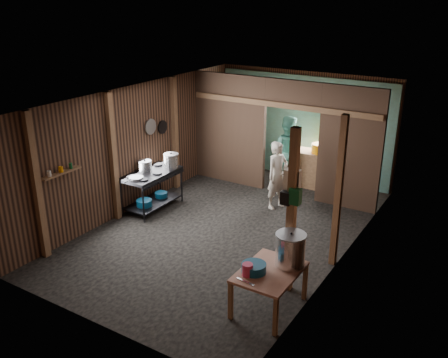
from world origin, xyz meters
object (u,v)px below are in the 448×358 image
Objects in this scene: prep_table at (269,290)px; yellow_tub at (320,148)px; stock_pot at (290,250)px; pink_bucket at (248,270)px; cook at (277,175)px; gas_range at (152,190)px; stove_pot_large at (171,161)px.

yellow_tub reaches higher than prep_table.
pink_bucket is at bearing -123.90° from stock_pot.
yellow_tub is (-1.18, 4.87, 0.64)m from prep_table.
pink_bucket is at bearing -139.49° from cook.
yellow_tub is at bearing 49.81° from gas_range.
gas_range is 2.66m from cook.
yellow_tub reaches higher than gas_range.
pink_bucket is (3.50, -2.15, 0.31)m from gas_range.
prep_table is (3.71, -1.87, -0.09)m from gas_range.
prep_table is 2.75× the size of yellow_tub.
pink_bucket is (3.33, -2.61, -0.24)m from stove_pot_large.
prep_table is 3.66m from cook.
stove_pot_large is 0.22× the size of cook.
stock_pot is at bearing -73.54° from yellow_tub.
prep_table is 5.05m from yellow_tub.
yellow_tub is 0.27× the size of cook.
yellow_tub is 1.60m from cook.
stove_pot_large is 4.24m from pink_bucket.
cook is at bearing 25.58° from stove_pot_large.
cook reaches higher than yellow_tub.
stove_pot_large is (-3.54, 2.34, 0.64)m from prep_table.
stock_pot is 1.33× the size of yellow_tub.
cook is (-1.29, 3.59, 0.01)m from pink_bucket.
stock_pot is 4.77m from yellow_tub.
prep_table is 4.29m from stove_pot_large.
yellow_tub is (2.36, 2.53, -0.00)m from stove_pot_large.
stock_pot is (3.71, -2.04, -0.09)m from stove_pot_large.
pink_bucket is (-0.21, -0.27, 0.41)m from prep_table.
prep_table is at bearing 52.30° from pink_bucket.
stock_pot is 0.70m from pink_bucket.
cook is (-1.67, 3.02, -0.14)m from stock_pot.
stock_pot reaches higher than prep_table.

